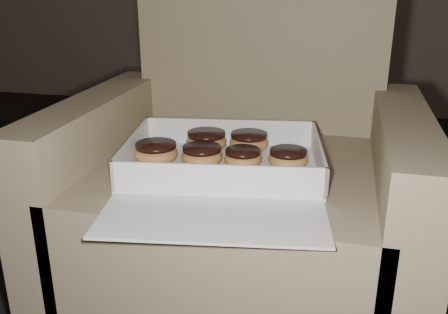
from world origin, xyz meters
TOP-DOWN VIEW (x-y plane):
  - armchair at (0.36, 0.41)m, footprint 0.80×0.68m
  - bakery_box at (0.35, 0.27)m, footprint 0.47×0.53m
  - donut_a at (0.20, 0.29)m, footprint 0.09×0.09m
  - donut_b at (0.38, 0.41)m, footprint 0.09×0.09m
  - donut_c at (0.28, 0.39)m, footprint 0.09×0.09m
  - donut_d at (0.30, 0.30)m, footprint 0.09×0.09m
  - donut_e at (0.39, 0.31)m, footprint 0.08×0.08m
  - donut_f at (0.48, 0.33)m, footprint 0.08×0.08m
  - crumb_a at (0.19, 0.17)m, footprint 0.01×0.01m
  - crumb_b at (0.26, 0.27)m, footprint 0.01×0.01m
  - crumb_c at (0.31, 0.26)m, footprint 0.01×0.01m

SIDE VIEW (x-z plane):
  - armchair at x=0.36m, z-range -0.16..0.68m
  - crumb_a at x=0.19m, z-range 0.38..0.39m
  - crumb_b at x=0.26m, z-range 0.38..0.39m
  - crumb_c at x=0.31m, z-range 0.38..0.39m
  - bakery_box at x=0.35m, z-range 0.35..0.42m
  - donut_e at x=0.39m, z-range 0.38..0.42m
  - donut_f at x=0.48m, z-range 0.38..0.43m
  - donut_d at x=0.30m, z-range 0.38..0.43m
  - donut_b at x=0.38m, z-range 0.38..0.43m
  - donut_c at x=0.28m, z-range 0.38..0.43m
  - donut_a at x=0.20m, z-range 0.38..0.43m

